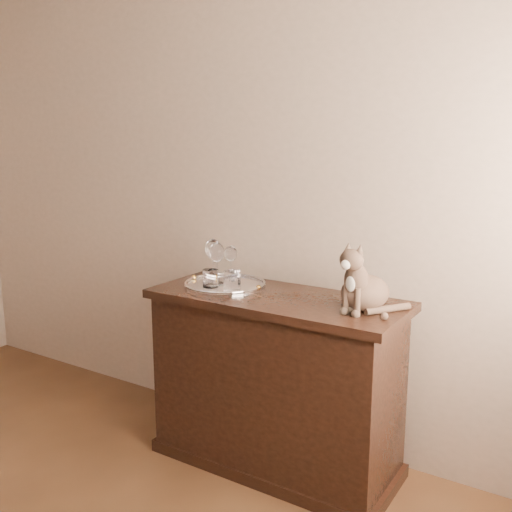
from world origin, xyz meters
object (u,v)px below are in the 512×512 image
at_px(tray, 225,285).
at_px(wine_glass_d, 217,263).
at_px(tumbler_a, 232,280).
at_px(cat, 366,275).
at_px(sideboard, 276,382).
at_px(wine_glass_a, 213,260).
at_px(tumbler_b, 211,278).
at_px(wine_glass_b, 231,262).

xyz_separation_m(tray, wine_glass_d, (-0.04, -0.02, 0.11)).
height_order(tray, tumbler_a, tumbler_a).
relative_size(tray, wine_glass_d, 1.92).
bearing_deg(cat, sideboard, -168.99).
relative_size(tray, tumbler_a, 4.37).
distance_m(sideboard, cat, 0.72).
bearing_deg(cat, wine_glass_a, -174.10).
bearing_deg(wine_glass_a, tray, -20.83).
height_order(sideboard, wine_glass_a, wine_glass_a).
relative_size(tumbler_a, cat, 0.31).
xyz_separation_m(sideboard, cat, (0.43, 0.01, 0.57)).
relative_size(wine_glass_a, cat, 0.71).
bearing_deg(wine_glass_d, cat, 0.04).
relative_size(wine_glass_a, wine_glass_d, 1.01).
bearing_deg(tumbler_b, tray, 72.56).
xyz_separation_m(wine_glass_d, tumbler_b, (0.01, -0.07, -0.06)).
distance_m(tumbler_a, cat, 0.65).
relative_size(wine_glass_b, tumbler_a, 1.87).
xyz_separation_m(wine_glass_a, tumbler_a, (0.19, -0.11, -0.06)).
height_order(sideboard, wine_glass_d, wine_glass_d).
bearing_deg(wine_glass_a, cat, -3.68).
relative_size(wine_glass_d, cat, 0.70).
relative_size(wine_glass_b, tumbler_b, 1.99).
distance_m(wine_glass_b, cat, 0.79).
bearing_deg(wine_glass_d, sideboard, -1.67).
bearing_deg(wine_glass_b, tray, -68.72).
distance_m(wine_glass_b, tumbler_a, 0.23).
distance_m(sideboard, wine_glass_d, 0.64).
bearing_deg(cat, tumbler_a, -165.38).
relative_size(tray, tumbler_b, 4.65).
height_order(wine_glass_a, tumbler_a, wine_glass_a).
xyz_separation_m(sideboard, tray, (-0.31, 0.03, 0.43)).
relative_size(wine_glass_a, wine_glass_b, 1.24).
height_order(tumbler_b, cat, cat).
height_order(sideboard, tumbler_a, tumbler_a).
bearing_deg(sideboard, tumbler_b, -170.15).
distance_m(wine_glass_b, wine_glass_d, 0.13).
bearing_deg(tray, tumbler_a, -37.97).
xyz_separation_m(wine_glass_d, tumbler_a, (0.13, -0.06, -0.06)).
distance_m(wine_glass_a, tumbler_b, 0.16).
distance_m(tumbler_a, tumbler_b, 0.12).
distance_m(tray, cat, 0.75).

